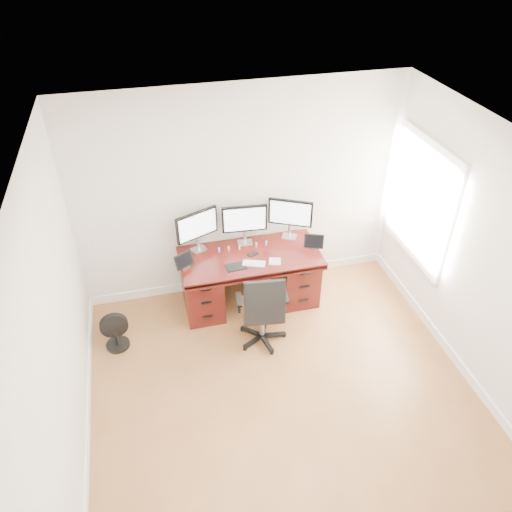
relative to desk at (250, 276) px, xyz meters
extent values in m
plane|color=#8D5F36|center=(0.00, -1.83, -0.40)|extent=(4.50, 4.50, 0.00)
cube|color=white|center=(0.00, 0.42, 0.95)|extent=(4.00, 0.10, 2.70)
cube|color=white|center=(2.00, -1.83, 0.95)|extent=(0.10, 4.50, 2.70)
cube|color=white|center=(1.97, -0.33, 1.00)|extent=(0.04, 1.30, 1.50)
cube|color=white|center=(1.95, -0.33, 1.00)|extent=(0.01, 1.15, 1.35)
cube|color=#410F0D|center=(0.00, -0.03, 0.32)|extent=(1.70, 0.80, 0.05)
cube|color=#410F0D|center=(-0.60, 0.00, -0.05)|extent=(0.45, 0.70, 0.70)
cube|color=#410F0D|center=(0.60, 0.00, -0.05)|extent=(0.45, 0.70, 0.70)
cube|color=black|center=(0.00, 0.27, 0.10)|extent=(0.74, 0.03, 0.40)
cylinder|color=black|center=(-0.02, -0.70, -0.36)|extent=(0.60, 0.60, 0.08)
cylinder|color=silver|center=(-0.02, -0.70, -0.13)|extent=(0.06, 0.06, 0.38)
cube|color=black|center=(-0.02, -0.70, 0.06)|extent=(0.51, 0.50, 0.07)
cube|color=black|center=(-0.05, -0.91, 0.35)|extent=(0.44, 0.10, 0.53)
cube|color=black|center=(-0.28, -0.66, 0.23)|extent=(0.09, 0.24, 0.03)
cube|color=black|center=(0.24, -0.73, 0.23)|extent=(0.09, 0.24, 0.03)
cylinder|color=black|center=(-1.68, -0.40, -0.38)|extent=(0.27, 0.27, 0.03)
cylinder|color=black|center=(-1.68, -0.40, -0.25)|extent=(0.05, 0.05, 0.23)
cylinder|color=black|center=(-1.68, -0.40, -0.09)|extent=(0.32, 0.09, 0.32)
cube|color=silver|center=(-0.58, 0.24, 0.35)|extent=(0.22, 0.20, 0.01)
cylinder|color=silver|center=(-0.58, 0.24, 0.44)|extent=(0.04, 0.04, 0.18)
cube|color=black|center=(-0.58, 0.24, 0.70)|extent=(0.52, 0.25, 0.35)
cube|color=white|center=(-0.57, 0.22, 0.70)|extent=(0.46, 0.20, 0.30)
cube|color=silver|center=(0.00, 0.24, 0.35)|extent=(0.19, 0.16, 0.01)
cylinder|color=silver|center=(0.00, 0.24, 0.44)|extent=(0.04, 0.04, 0.18)
cube|color=black|center=(0.00, 0.24, 0.70)|extent=(0.55, 0.08, 0.35)
cube|color=white|center=(0.00, 0.22, 0.70)|extent=(0.50, 0.05, 0.30)
cube|color=silver|center=(0.58, 0.24, 0.35)|extent=(0.22, 0.21, 0.01)
cylinder|color=silver|center=(0.58, 0.24, 0.44)|extent=(0.04, 0.04, 0.18)
cube|color=black|center=(0.58, 0.24, 0.70)|extent=(0.51, 0.28, 0.35)
cube|color=white|center=(0.57, 0.22, 0.70)|extent=(0.45, 0.23, 0.30)
cube|color=silver|center=(-0.79, -0.08, 0.35)|extent=(0.13, 0.12, 0.01)
cube|color=black|center=(-0.79, -0.08, 0.45)|extent=(0.24, 0.18, 0.17)
cube|color=silver|center=(0.79, -0.08, 0.35)|extent=(0.12, 0.11, 0.01)
cube|color=black|center=(0.79, -0.08, 0.45)|extent=(0.25, 0.15, 0.17)
cube|color=white|center=(0.00, -0.22, 0.36)|extent=(0.29, 0.20, 0.01)
cube|color=silver|center=(0.25, -0.23, 0.35)|extent=(0.17, 0.17, 0.01)
cube|color=black|center=(-0.21, -0.22, 0.35)|extent=(0.25, 0.17, 0.01)
cube|color=black|center=(0.04, -0.02, 0.35)|extent=(0.14, 0.11, 0.01)
cylinder|color=#6099EF|center=(-0.35, 0.12, 0.37)|extent=(0.02, 0.02, 0.05)
sphere|color=#6099EF|center=(-0.35, 0.12, 0.41)|extent=(0.03, 0.03, 0.03)
cylinder|color=orange|center=(-0.23, 0.12, 0.37)|extent=(0.02, 0.02, 0.05)
sphere|color=orange|center=(-0.23, 0.12, 0.41)|extent=(0.03, 0.03, 0.03)
cylinder|color=#D2B259|center=(-0.10, 0.12, 0.37)|extent=(0.02, 0.02, 0.05)
sphere|color=#D2B259|center=(-0.10, 0.12, 0.41)|extent=(0.03, 0.03, 0.03)
cylinder|color=pink|center=(0.11, 0.12, 0.37)|extent=(0.02, 0.02, 0.05)
sphere|color=pink|center=(0.11, 0.12, 0.41)|extent=(0.03, 0.03, 0.03)
cylinder|color=#9468D2|center=(0.24, 0.12, 0.37)|extent=(0.02, 0.02, 0.05)
sphere|color=#9468D2|center=(0.24, 0.12, 0.41)|extent=(0.03, 0.03, 0.03)
camera|label=1|loc=(-1.11, -4.77, 3.88)|focal=35.00mm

